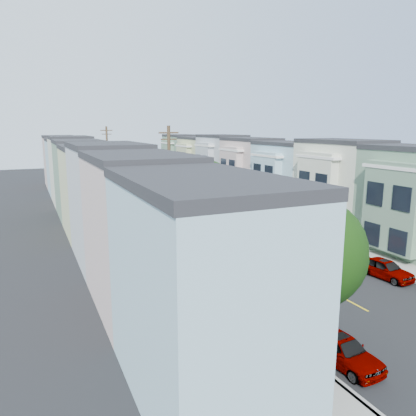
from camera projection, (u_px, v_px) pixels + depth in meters
ground at (250, 248)px, 34.11m from camera, size 160.00×160.00×0.00m
road_slab at (185, 214)px, 47.52m from camera, size 12.00×70.00×0.02m
curb_left at (135, 218)px, 45.07m from camera, size 0.30×70.00×0.15m
curb_right at (231, 209)px, 49.94m from camera, size 0.30×70.00×0.15m
sidewalk_left at (123, 219)px, 44.54m from camera, size 2.60×70.00×0.15m
sidewalk_right at (240, 208)px, 50.47m from camera, size 2.60×70.00×0.15m
centerline at (185, 214)px, 47.52m from camera, size 0.12×70.00×0.01m
townhouse_row_left at (87, 223)px, 43.03m from camera, size 5.00×70.00×8.50m
townhouse_row_right at (266, 207)px, 52.01m from camera, size 5.00×70.00×8.50m
tree_a at (307, 253)px, 16.76m from camera, size 4.70×4.70×7.27m
tree_b at (202, 196)px, 26.47m from camera, size 4.70×4.70×8.01m
tree_c at (159, 188)px, 34.96m from camera, size 4.57×4.57×7.18m
tree_d at (124, 168)px, 46.65m from camera, size 4.70×4.70×7.73m
tree_e at (101, 165)px, 60.62m from camera, size 4.51×4.51×6.77m
tree_far_r at (191, 167)px, 63.18m from camera, size 3.08×3.08×5.50m
utility_pole_near at (170, 189)px, 32.35m from camera, size 1.60×0.26×10.00m
utility_pole_far at (108, 163)px, 55.59m from camera, size 1.60×0.26×10.00m
fedex_truck at (235, 216)px, 39.31m from camera, size 2.24×5.81×2.79m
lead_sedan at (199, 204)px, 50.28m from camera, size 2.23×4.75×1.39m
parked_left_a at (342, 349)px, 17.39m from camera, size 1.91×4.20×1.32m
parked_left_b at (232, 272)px, 26.43m from camera, size 2.01×4.68×1.49m
parked_left_c at (202, 251)px, 30.85m from camera, size 1.61×4.53×1.51m
parked_left_d at (158, 221)px, 40.96m from camera, size 1.89×4.21×1.33m
parked_right_a at (385, 269)px, 27.28m from camera, size 1.92×4.18×1.32m
parked_right_b at (325, 245)px, 32.67m from camera, size 2.39×5.14×1.42m
parked_right_c at (215, 203)px, 51.35m from camera, size 1.35×3.76×1.25m
parked_right_d at (185, 190)px, 60.69m from camera, size 2.10×4.76×1.41m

